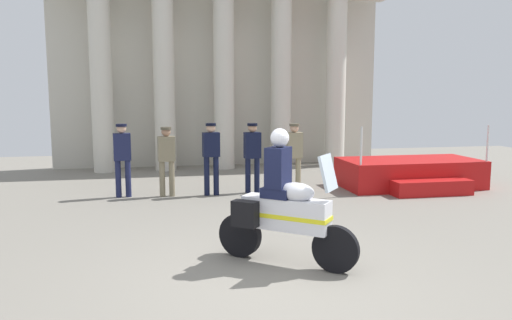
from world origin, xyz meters
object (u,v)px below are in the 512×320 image
at_px(reviewing_stand, 411,174).
at_px(motorcycle_with_rider, 281,208).
at_px(officer_in_row_2, 211,153).
at_px(officer_in_row_0, 122,154).
at_px(officer_in_row_3, 252,152).
at_px(officer_in_row_1, 167,156).
at_px(officer_in_row_4, 294,152).

relative_size(reviewing_stand, motorcycle_with_rider, 1.82).
bearing_deg(officer_in_row_2, officer_in_row_0, -12.22).
bearing_deg(officer_in_row_3, officer_in_row_1, -5.79).
distance_m(officer_in_row_4, motorcycle_with_rider, 5.20).
bearing_deg(reviewing_stand, officer_in_row_2, -179.95).
bearing_deg(officer_in_row_3, officer_in_row_0, -8.38).
distance_m(reviewing_stand, officer_in_row_4, 3.13).
xyz_separation_m(officer_in_row_1, motorcycle_with_rider, (1.48, -4.96, -0.16)).
xyz_separation_m(officer_in_row_1, officer_in_row_3, (2.02, 0.05, 0.03)).
bearing_deg(officer_in_row_4, officer_in_row_1, -7.04).
xyz_separation_m(officer_in_row_4, motorcycle_with_rider, (-1.56, -4.96, -0.18)).
relative_size(officer_in_row_0, officer_in_row_1, 1.05).
bearing_deg(officer_in_row_0, officer_in_row_1, 166.35).
bearing_deg(officer_in_row_2, officer_in_row_4, 174.88).
height_order(officer_in_row_2, motorcycle_with_rider, motorcycle_with_rider).
xyz_separation_m(officer_in_row_1, officer_in_row_4, (3.04, 0.00, 0.03)).
bearing_deg(officer_in_row_1, officer_in_row_2, 169.17).
bearing_deg(officer_in_row_3, officer_in_row_4, 170.48).
bearing_deg(officer_in_row_0, motorcycle_with_rider, 108.90).
height_order(officer_in_row_3, officer_in_row_4, officer_in_row_3).
relative_size(officer_in_row_4, motorcycle_with_rider, 0.87).
distance_m(officer_in_row_2, motorcycle_with_rider, 4.92).
distance_m(reviewing_stand, officer_in_row_1, 6.13).
bearing_deg(officer_in_row_0, officer_in_row_2, 167.78).
distance_m(reviewing_stand, officer_in_row_2, 5.12).
bearing_deg(officer_in_row_1, officer_in_row_4, 172.96).
bearing_deg(motorcycle_with_rider, officer_in_row_1, 145.16).
distance_m(officer_in_row_1, officer_in_row_4, 3.04).
relative_size(reviewing_stand, officer_in_row_0, 2.05).
height_order(officer_in_row_0, motorcycle_with_rider, motorcycle_with_rider).
relative_size(officer_in_row_0, officer_in_row_2, 1.00).
distance_m(officer_in_row_3, motorcycle_with_rider, 5.04).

